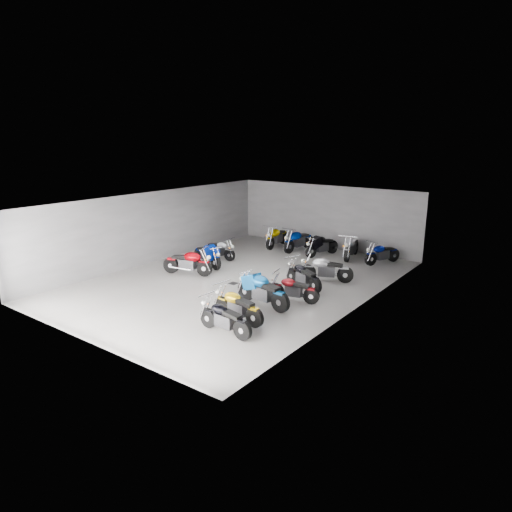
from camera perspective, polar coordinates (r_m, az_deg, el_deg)
The scene contains 20 objects.
ground at distance 18.29m, azimuth -1.85°, elevation -3.06°, with size 14.00×14.00×0.00m, color #999791.
wall_back at distance 23.64m, azimuth 8.72°, elevation 4.86°, with size 10.00×0.10×3.20m, color slate.
wall_left at distance 21.27m, azimuth -12.54°, elevation 3.58°, with size 0.10×14.00×3.20m, color slate.
wall_right at distance 15.36m, azimuth 12.90°, elevation -0.69°, with size 0.10×14.00×3.20m, color slate.
ceiling at distance 17.57m, azimuth -1.94°, elevation 6.99°, with size 10.00×14.00×0.04m, color black.
drain_grate at distance 17.92m, azimuth -2.85°, elevation -3.43°, with size 0.32×0.32×0.01m, color black.
motorcycle_left_d at distance 19.08m, azimuth -8.49°, elevation -0.80°, with size 2.13×0.83×0.97m.
motorcycle_left_e at distance 20.23m, azimuth -6.10°, elevation 0.13°, with size 2.08×0.78×0.94m.
motorcycle_left_f at distance 21.42m, azimuth -4.63°, elevation 0.84°, with size 1.90×0.37×0.84m.
motorcycle_right_a at distance 13.39m, azimuth -4.00°, elevation -7.75°, with size 1.98×0.42×0.87m.
motorcycle_right_b at distance 14.23m, azimuth -2.37°, elevation -6.27°, with size 2.04×0.45×0.90m.
motorcycle_right_c at distance 15.42m, azimuth 0.74°, elevation -4.33°, with size 2.30×0.54×1.01m.
motorcycle_right_d at distance 15.94m, azimuth 4.64°, elevation -4.13°, with size 1.85×0.55×0.82m.
motorcycle_right_e at distance 17.35m, azimuth 5.90°, elevation -2.48°, with size 1.90×0.81×0.87m.
motorcycle_right_f at distance 18.21m, azimuth 8.72°, elevation -1.64°, with size 1.98×1.00×0.93m.
motorcycle_back_b at distance 23.67m, azimuth 2.62°, elevation 2.39°, with size 0.50×2.20×0.97m.
motorcycle_back_c at distance 22.95m, azimuth 5.31°, elevation 1.97°, with size 0.51×2.24×0.98m.
motorcycle_back_d at distance 22.14m, azimuth 8.20°, elevation 1.32°, with size 0.72×2.05×0.92m.
motorcycle_back_e at distance 21.91m, azimuth 11.81°, elevation 1.08°, with size 0.61×2.20×0.97m.
motorcycle_back_f at distance 21.30m, azimuth 15.48°, elevation 0.31°, with size 0.94×1.86×0.87m.
Camera 1 is at (10.83, -13.64, 5.59)m, focal length 32.00 mm.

